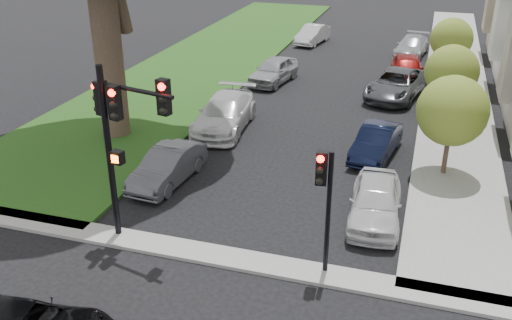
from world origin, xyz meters
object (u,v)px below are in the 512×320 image
(traffic_signal_main, at_px, (120,124))
(car_parked_5, at_px, (168,166))
(car_parked_6, at_px, (225,113))
(car_parked_1, at_px, (376,142))
(car_parked_3, at_px, (407,69))
(car_parked_4, at_px, (412,46))
(small_tree_c, at_px, (451,39))
(car_parked_0, at_px, (376,201))
(car_parked_9, at_px, (312,34))
(small_tree_b, at_px, (452,72))
(car_parked_2, at_px, (396,84))
(small_tree_a, at_px, (452,111))
(car_parked_7, at_px, (274,70))
(traffic_signal_secondary, at_px, (325,190))

(traffic_signal_main, bearing_deg, car_parked_5, 97.94)
(car_parked_6, bearing_deg, car_parked_1, -13.12)
(car_parked_3, bearing_deg, car_parked_4, 85.43)
(small_tree_c, height_order, traffic_signal_main, traffic_signal_main)
(car_parked_0, distance_m, car_parked_1, 5.35)
(car_parked_3, relative_size, car_parked_9, 1.13)
(small_tree_b, xyz_separation_m, car_parked_3, (-2.28, 6.32, -1.74))
(car_parked_5, distance_m, car_parked_9, 24.21)
(car_parked_2, bearing_deg, car_parked_6, -123.43)
(small_tree_b, relative_size, small_tree_c, 1.03)
(small_tree_c, bearing_deg, car_parked_2, -121.43)
(small_tree_a, xyz_separation_m, car_parked_2, (-2.63, 9.32, -1.94))
(car_parked_3, height_order, car_parked_6, car_parked_6)
(car_parked_7, bearing_deg, car_parked_0, -52.92)
(car_parked_6, distance_m, car_parked_9, 18.31)
(car_parked_2, relative_size, car_parked_7, 1.24)
(car_parked_3, bearing_deg, traffic_signal_secondary, -98.41)
(small_tree_c, height_order, car_parked_5, small_tree_c)
(traffic_signal_main, distance_m, car_parked_0, 8.73)
(traffic_signal_secondary, bearing_deg, car_parked_6, 123.74)
(car_parked_0, height_order, car_parked_3, car_parked_3)
(small_tree_a, distance_m, car_parked_1, 3.58)
(car_parked_5, bearing_deg, small_tree_a, 25.16)
(car_parked_6, height_order, car_parked_9, car_parked_6)
(car_parked_1, distance_m, car_parked_2, 8.30)
(traffic_signal_secondary, xyz_separation_m, car_parked_7, (-6.42, 17.73, -1.98))
(car_parked_0, bearing_deg, traffic_signal_secondary, -111.54)
(car_parked_6, bearing_deg, car_parked_7, 84.03)
(traffic_signal_main, xyz_separation_m, car_parked_4, (7.18, 26.58, -3.26))
(traffic_signal_secondary, relative_size, car_parked_0, 0.93)
(car_parked_0, bearing_deg, car_parked_9, 103.54)
(small_tree_c, relative_size, car_parked_2, 0.69)
(traffic_signal_secondary, bearing_deg, car_parked_4, 87.90)
(car_parked_0, bearing_deg, traffic_signal_main, -158.20)
(car_parked_0, bearing_deg, car_parked_4, 87.12)
(car_parked_0, bearing_deg, small_tree_c, 79.69)
(small_tree_c, bearing_deg, car_parked_6, -130.82)
(car_parked_6, xyz_separation_m, car_parked_9, (0.27, 18.31, -0.11))
(small_tree_a, distance_m, car_parked_6, 10.35)
(small_tree_b, bearing_deg, traffic_signal_main, -124.47)
(traffic_signal_main, bearing_deg, car_parked_3, 70.24)
(car_parked_7, distance_m, car_parked_9, 10.47)
(car_parked_4, xyz_separation_m, car_parked_5, (-7.73, -22.63, 0.01))
(small_tree_c, height_order, car_parked_6, small_tree_c)
(small_tree_b, relative_size, car_parked_4, 0.83)
(traffic_signal_main, relative_size, car_parked_4, 1.24)
(traffic_signal_secondary, height_order, car_parked_4, traffic_signal_secondary)
(small_tree_a, xyz_separation_m, traffic_signal_main, (-9.55, -7.75, 1.24))
(traffic_signal_secondary, bearing_deg, car_parked_0, 71.76)
(car_parked_6, bearing_deg, car_parked_9, 84.57)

